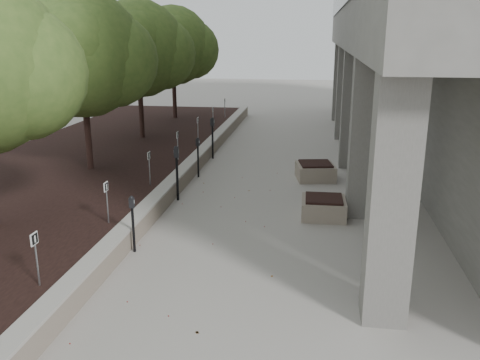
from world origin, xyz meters
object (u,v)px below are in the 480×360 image
Objects in this scene: crabapple_tree_5 at (173,62)px; parking_meter_3 at (177,173)px; crabapple_tree_3 at (83,81)px; parking_meter_2 at (133,224)px; planter_back at (315,171)px; planter_front at (324,207)px; crabapple_tree_4 at (139,70)px; parking_meter_4 at (198,158)px; parking_meter_5 at (213,138)px.

parking_meter_3 is (3.25, -11.54, -2.34)m from crabapple_tree_5.
crabapple_tree_3 is 10.00m from crabapple_tree_5.
planter_back is at bearing 55.59° from parking_meter_2.
crabapple_tree_5 is 3.48× the size of parking_meter_3.
planter_back is at bearing 93.79° from planter_front.
crabapple_tree_5 reaches higher than parking_meter_2.
crabapple_tree_4 and crabapple_tree_5 have the same top height.
planter_back is at bearing 27.73° from parking_meter_3.
crabapple_tree_5 is 4.14× the size of parking_meter_4.
parking_meter_2 is 0.81× the size of parking_meter_3.
crabapple_tree_4 is 4.31m from parking_meter_5.
parking_meter_4 is at bearing -175.05° from planter_back.
parking_meter_3 is 4.70m from planter_back.
planter_front is at bearing -59.37° from crabapple_tree_5.
parking_meter_3 reaches higher than parking_meter_5.
planter_back is (7.05, -3.82, -2.85)m from crabapple_tree_4.
parking_meter_4 is at bearing -51.54° from crabapple_tree_4.
parking_meter_2 is (3.25, -15.09, -2.49)m from crabapple_tree_5.
crabapple_tree_5 is 7.70m from parking_meter_5.
crabapple_tree_3 is at bearing -170.47° from planter_back.
crabapple_tree_3 is 4.20m from parking_meter_4.
crabapple_tree_3 is 4.91× the size of planter_front.
parking_meter_3 is at bearing -74.27° from crabapple_tree_5.
crabapple_tree_4 is at bearing 146.32° from parking_meter_4.
planter_back is (3.76, 0.33, -0.39)m from parking_meter_4.
parking_meter_3 is (3.25, -1.54, -2.34)m from crabapple_tree_3.
parking_meter_2 is 3.55m from parking_meter_3.
crabapple_tree_5 reaches higher than parking_meter_4.
parking_meter_4 reaches higher than parking_meter_2.
parking_meter_5 is at bearing 46.50° from crabapple_tree_3.
crabapple_tree_4 is at bearing 90.00° from crabapple_tree_3.
crabapple_tree_3 is at bearing 119.38° from parking_meter_2.
parking_meter_3 is 1.41× the size of planter_front.
crabapple_tree_3 is 4.69× the size of planter_back.
parking_meter_4 is (3.29, -4.14, -2.46)m from crabapple_tree_4.
crabapple_tree_3 is at bearing -128.44° from parking_meter_5.
parking_meter_4 is at bearing 141.67° from planter_front.
crabapple_tree_3 is 4.14× the size of parking_meter_4.
parking_meter_4 is 5.10m from planter_front.
crabapple_tree_4 reaches higher than parking_meter_2.
parking_meter_4 is 3.79m from planter_back.
parking_meter_2 is (3.25, -10.09, -2.49)m from crabapple_tree_4.
crabapple_tree_4 reaches higher than planter_front.
parking_meter_3 is (0.00, 3.55, 0.15)m from parking_meter_2.
crabapple_tree_4 is 4.30× the size of parking_meter_2.
parking_meter_2 is 0.96× the size of parking_meter_4.
planter_back is (7.05, 1.18, -2.85)m from crabapple_tree_3.
parking_meter_3 is at bearing 169.38° from planter_front.
parking_meter_5 is at bearing 149.47° from planter_back.
crabapple_tree_3 is 4.30× the size of parking_meter_2.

